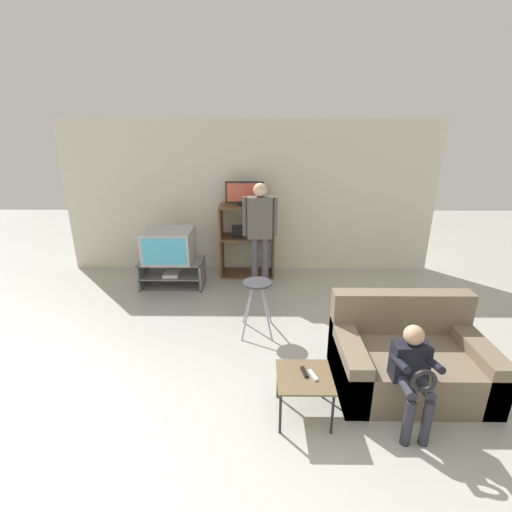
% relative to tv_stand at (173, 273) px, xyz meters
% --- Properties ---
extents(ground_plane, '(18.00, 18.00, 0.00)m').
position_rel_tv_stand_xyz_m(ground_plane, '(1.25, -3.32, -0.22)').
color(ground_plane, '#ADADA3').
extents(wall_back, '(6.40, 0.06, 2.60)m').
position_rel_tv_stand_xyz_m(wall_back, '(1.25, 0.81, 1.08)').
color(wall_back, silver).
rests_on(wall_back, ground_plane).
extents(tv_stand, '(1.00, 0.53, 0.44)m').
position_rel_tv_stand_xyz_m(tv_stand, '(0.00, 0.00, 0.00)').
color(tv_stand, slate).
rests_on(tv_stand, ground_plane).
extents(television_main, '(0.75, 0.67, 0.50)m').
position_rel_tv_stand_xyz_m(television_main, '(-0.03, 0.02, 0.47)').
color(television_main, '#B2B2B7').
rests_on(television_main, tv_stand).
extents(media_shelf, '(0.92, 0.48, 1.24)m').
position_rel_tv_stand_xyz_m(media_shelf, '(1.20, 0.50, 0.41)').
color(media_shelf, brown).
rests_on(media_shelf, ground_plane).
extents(television_flat, '(0.63, 0.20, 0.39)m').
position_rel_tv_stand_xyz_m(television_flat, '(1.17, 0.51, 1.20)').
color(television_flat, black).
rests_on(television_flat, media_shelf).
extents(folding_stool, '(0.40, 0.46, 0.69)m').
position_rel_tv_stand_xyz_m(folding_stool, '(1.39, -1.42, 0.34)').
color(folding_stool, '#99999E').
rests_on(folding_stool, ground_plane).
extents(snack_table, '(0.49, 0.49, 0.42)m').
position_rel_tv_stand_xyz_m(snack_table, '(1.82, -2.86, 0.16)').
color(snack_table, brown).
rests_on(snack_table, ground_plane).
extents(remote_control_black, '(0.06, 0.15, 0.02)m').
position_rel_tv_stand_xyz_m(remote_control_black, '(1.82, -2.81, 0.21)').
color(remote_control_black, black).
rests_on(remote_control_black, snack_table).
extents(remote_control_white, '(0.08, 0.15, 0.02)m').
position_rel_tv_stand_xyz_m(remote_control_white, '(1.89, -2.86, 0.21)').
color(remote_control_white, silver).
rests_on(remote_control_white, snack_table).
extents(couch, '(1.44, 0.96, 0.87)m').
position_rel_tv_stand_xyz_m(couch, '(2.91, -2.41, 0.07)').
color(couch, '#756651').
rests_on(couch, ground_plane).
extents(person_standing_adult, '(0.53, 0.21, 1.69)m').
position_rel_tv_stand_xyz_m(person_standing_adult, '(1.42, -0.08, 0.81)').
color(person_standing_adult, '#4C4C56').
rests_on(person_standing_adult, ground_plane).
extents(person_seated_child, '(0.33, 0.43, 0.94)m').
position_rel_tv_stand_xyz_m(person_seated_child, '(2.70, -2.97, 0.34)').
color(person_seated_child, '#2D2D38').
rests_on(person_seated_child, ground_plane).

